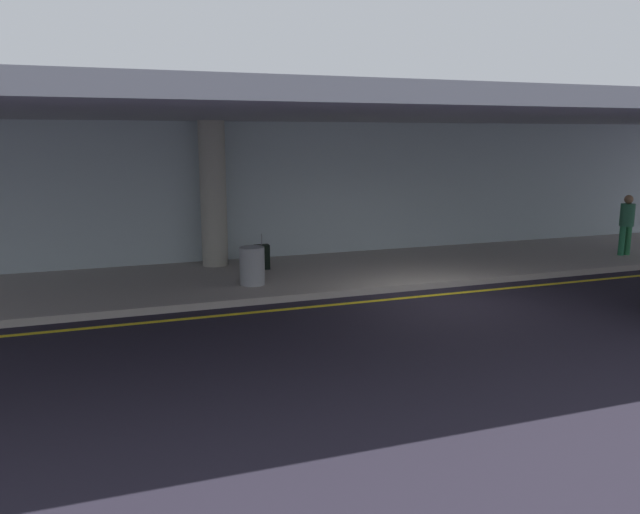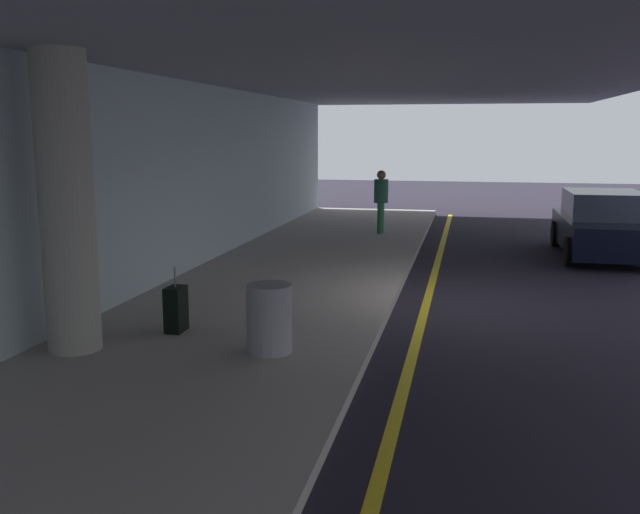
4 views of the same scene
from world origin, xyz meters
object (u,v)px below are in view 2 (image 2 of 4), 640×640
object	(u,v)px
support_column_right_mid	(309,258)
bench_metal	(264,324)
car_dark_green	(485,301)
suitcase_upright_primary	(350,301)
traveler_with_luggage	(255,310)
person_waiting_for_ride	(190,376)
trash_bin_steel	(346,311)
support_column_left_mid	(259,270)
support_column_far_left	(3,330)
support_column_center	(288,263)

from	to	relation	value
support_column_right_mid	bench_metal	size ratio (longest dim) A/B	2.28
car_dark_green	suitcase_upright_primary	size ratio (longest dim) A/B	4.56
traveler_with_luggage	suitcase_upright_primary	bearing A→B (deg)	136.99
car_dark_green	person_waiting_for_ride	xyz separation A→B (m)	(-13.77, 5.60, 0.40)
support_column_right_mid	trash_bin_steel	bearing A→B (deg)	-158.81
car_dark_green	person_waiting_for_ride	bearing A→B (deg)	158.90
support_column_right_mid	bench_metal	bearing A→B (deg)	-175.22
support_column_right_mid	trash_bin_steel	distance (m)	8.43
support_column_left_mid	person_waiting_for_ride	bearing A→B (deg)	-168.23
support_column_right_mid	car_dark_green	distance (m)	9.40
traveler_with_luggage	bench_metal	distance (m)	1.51
support_column_far_left	suitcase_upright_primary	bearing A→B (deg)	-9.17
support_column_left_mid	support_column_center	xyz separation A→B (m)	(4.00, 0.00, 0.00)
support_column_left_mid	trash_bin_steel	bearing A→B (deg)	-85.24
support_column_far_left	person_waiting_for_ride	size ratio (longest dim) A/B	2.17
trash_bin_steel	support_column_center	bearing A→B (deg)	38.70
traveler_with_luggage	bench_metal	world-z (taller)	traveler_with_luggage
bench_metal	support_column_far_left	bearing A→B (deg)	174.84
support_column_far_left	suitcase_upright_primary	xyz separation A→B (m)	(16.05, -2.59, -1.51)
support_column_left_mid	person_waiting_for_ride	world-z (taller)	support_column_left_mid
support_column_left_mid	bench_metal	world-z (taller)	support_column_left_mid
suitcase_upright_primary	traveler_with_luggage	bearing A→B (deg)	168.50
traveler_with_luggage	support_column_left_mid	bearing A→B (deg)	163.65
support_column_left_mid	support_column_right_mid	world-z (taller)	same
support_column_right_mid	support_column_left_mid	bearing A→B (deg)	180.00
suitcase_upright_primary	bench_metal	xyz separation A→B (m)	(-6.44, 1.72, 0.04)
support_column_far_left	car_dark_green	bearing A→B (deg)	-27.66
support_column_far_left	car_dark_green	xyz separation A→B (m)	(14.98, -7.85, -1.26)
car_dark_green	bench_metal	size ratio (longest dim) A/B	2.56
traveler_with_luggage	person_waiting_for_ride	bearing A→B (deg)	-21.90
support_column_far_left	person_waiting_for_ride	world-z (taller)	support_column_far_left
traveler_with_luggage	person_waiting_for_ride	xyz separation A→B (m)	(-7.04, -1.22, 0.00)
support_column_right_mid	car_dark_green	size ratio (longest dim) A/B	0.89
traveler_with_luggage	trash_bin_steel	world-z (taller)	traveler_with_luggage
support_column_left_mid	person_waiting_for_ride	size ratio (longest dim) A/B	2.17
support_column_far_left	suitcase_upright_primary	distance (m)	16.33
suitcase_upright_primary	support_column_left_mid	bearing A→B (deg)	147.21
support_column_far_left	bench_metal	distance (m)	9.77
support_column_left_mid	suitcase_upright_primary	size ratio (longest dim) A/B	4.06
support_column_right_mid	suitcase_upright_primary	size ratio (longest dim) A/B	4.06
support_column_right_mid	trash_bin_steel	xyz separation A→B (m)	(-7.75, -3.00, -1.40)
suitcase_upright_primary	support_column_far_left	bearing A→B (deg)	170.63
car_dark_green	traveler_with_luggage	bearing A→B (deg)	135.67
support_column_right_mid	person_waiting_for_ride	size ratio (longest dim) A/B	2.17
car_dark_green	suitcase_upright_primary	bearing A→B (deg)	79.46
suitcase_upright_primary	bench_metal	world-z (taller)	suitcase_upright_primary
bench_metal	support_column_left_mid	bearing A→B (deg)	20.03
person_waiting_for_ride	bench_metal	bearing A→B (deg)	-150.98
support_column_left_mid	bench_metal	size ratio (longest dim) A/B	2.28
support_column_center	bench_metal	bearing A→B (deg)	-172.25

